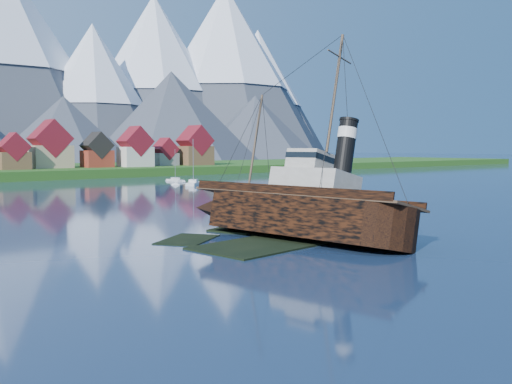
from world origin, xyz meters
TOP-DOWN VIEW (x-y plane):
  - ground at (0.00, 0.00)m, footprint 1400.00×1400.00m
  - shoal at (1.78, 2.15)m, footprint 31.71×21.24m
  - tugboat_wreck at (1.17, 0.41)m, footprint 7.46×32.16m
  - sailboat_d at (41.17, 84.41)m, footprint 8.42×8.64m
  - sailboat_e at (45.49, 101.56)m, footprint 3.03×8.99m

SIDE VIEW (x-z plane):
  - shoal at x=1.78m, z-range -0.92..0.22m
  - ground at x=0.00m, z-range 0.00..0.00m
  - sailboat_e at x=45.49m, z-range -4.89..5.34m
  - sailboat_d at x=41.17m, z-range -6.29..6.89m
  - tugboat_wreck at x=1.17m, z-range -9.55..15.94m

